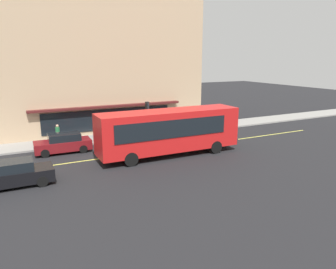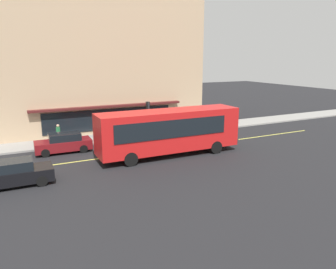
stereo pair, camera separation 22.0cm
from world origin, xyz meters
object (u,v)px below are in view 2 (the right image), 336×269
object	(u,v)px
car_black	(14,173)
car_maroon	(64,143)
pedestrian_near_storefront	(58,132)
traffic_light	(148,110)
pedestrian_mid_block	(171,120)
bus	(170,130)

from	to	relation	value
car_black	car_maroon	size ratio (longest dim) A/B	0.99
car_maroon	pedestrian_near_storefront	world-z (taller)	pedestrian_near_storefront
car_maroon	traffic_light	bearing A→B (deg)	12.12
car_black	pedestrian_mid_block	xyz separation A→B (m)	(14.54, 8.39, 0.51)
traffic_light	car_black	size ratio (longest dim) A/B	0.74
traffic_light	pedestrian_near_storefront	distance (m)	8.21
traffic_light	car_black	world-z (taller)	traffic_light
pedestrian_near_storefront	traffic_light	bearing A→B (deg)	-2.00
traffic_light	pedestrian_mid_block	world-z (taller)	traffic_light
car_black	pedestrian_mid_block	size ratio (longest dim) A/B	2.38
car_maroon	pedestrian_near_storefront	distance (m)	2.06
traffic_light	bus	bearing A→B (deg)	-97.63
bus	traffic_light	size ratio (longest dim) A/B	3.49
car_black	pedestrian_mid_block	world-z (taller)	pedestrian_mid_block
bus	car_maroon	xyz separation A→B (m)	(-7.18, 4.47, -1.24)
traffic_light	car_black	bearing A→B (deg)	-147.25
car_black	pedestrian_mid_block	distance (m)	16.80
traffic_light	car_maroon	bearing A→B (deg)	-167.88
traffic_light	pedestrian_near_storefront	bearing A→B (deg)	178.00
bus	pedestrian_near_storefront	xyz separation A→B (m)	(-7.27, 6.48, -0.78)
car_black	bus	bearing A→B (deg)	7.06
car_maroon	pedestrian_mid_block	world-z (taller)	pedestrian_mid_block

